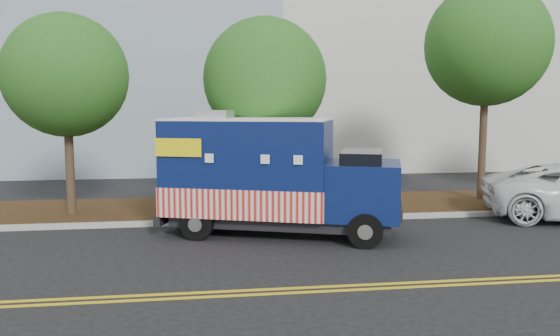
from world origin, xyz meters
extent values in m
plane|color=black|center=(0.00, 0.00, 0.00)|extent=(120.00, 120.00, 0.00)
cube|color=#9E9E99|center=(0.00, 1.40, 0.07)|extent=(120.00, 0.18, 0.15)
cube|color=#311B0D|center=(0.00, 3.50, 0.07)|extent=(120.00, 4.00, 0.15)
cube|color=gold|center=(0.00, -4.45, 0.01)|extent=(120.00, 0.10, 0.01)
cube|color=gold|center=(0.00, -4.70, 0.01)|extent=(120.00, 0.10, 0.01)
cylinder|color=#38281C|center=(-5.88, 2.84, 1.71)|extent=(0.26, 0.26, 3.42)
sphere|color=#195919|center=(-5.88, 2.84, 4.33)|extent=(3.67, 3.67, 3.67)
cylinder|color=#38281C|center=(0.08, 2.82, 1.65)|extent=(0.26, 0.26, 3.30)
sphere|color=#195919|center=(0.08, 2.82, 4.26)|extent=(3.84, 3.84, 3.84)
cylinder|color=#38281C|center=(7.87, 3.64, 2.24)|extent=(0.26, 0.26, 4.47)
sphere|color=#195919|center=(7.87, 3.64, 5.53)|extent=(4.24, 4.24, 4.24)
cube|color=#473828|center=(-1.98, 2.00, 1.20)|extent=(0.06, 0.06, 2.40)
cube|color=black|center=(0.21, -0.07, 0.43)|extent=(6.03, 3.70, 0.29)
cube|color=#0A1749|center=(-0.65, 0.23, 1.83)|extent=(4.81, 3.61, 2.45)
cube|color=red|center=(-0.65, 0.23, 0.97)|extent=(4.87, 3.69, 0.76)
cube|color=white|center=(-0.65, 0.23, 3.08)|extent=(4.81, 3.61, 0.06)
cube|color=#B7B7BA|center=(-1.52, 0.53, 3.21)|extent=(1.04, 1.04, 0.22)
cube|color=#0A1749|center=(2.24, -0.77, 1.27)|extent=(2.45, 2.67, 1.43)
cube|color=black|center=(2.19, -0.75, 1.96)|extent=(1.61, 2.21, 0.66)
cube|color=black|center=(3.12, -1.08, 0.80)|extent=(0.74, 1.95, 0.31)
cube|color=black|center=(-2.72, 0.94, 0.46)|extent=(0.92, 2.23, 0.29)
cube|color=#B7B7BA|center=(-2.70, 0.93, 1.89)|extent=(0.64, 1.75, 1.94)
cube|color=#B7B7BA|center=(0.03, 1.27, 1.89)|extent=(1.75, 0.64, 1.12)
cube|color=yellow|center=(-2.50, -0.42, 2.40)|extent=(1.16, 0.42, 0.46)
cube|color=yellow|center=(-1.70, 1.87, 2.40)|extent=(1.16, 0.42, 0.46)
cylinder|color=black|center=(1.99, -1.79, 0.43)|extent=(0.90, 0.55, 0.86)
cylinder|color=black|center=(2.67, 0.18, 0.43)|extent=(0.90, 0.55, 0.86)
cylinder|color=black|center=(-2.05, -0.39, 0.43)|extent=(0.90, 0.55, 0.86)
cylinder|color=black|center=(-1.37, 1.58, 0.43)|extent=(0.90, 0.55, 0.86)
camera|label=1|loc=(-1.86, -14.31, 3.45)|focal=35.00mm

